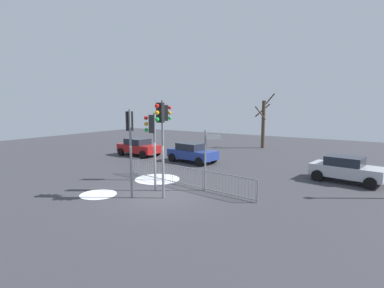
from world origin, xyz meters
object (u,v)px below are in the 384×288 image
at_px(traffic_light_foreground_left, 165,124).
at_px(car_red_far, 139,147).
at_px(car_silver_mid, 346,169).
at_px(bare_tree_left, 263,122).
at_px(traffic_light_mid_right, 161,128).
at_px(car_blue_trailing, 192,152).
at_px(traffic_light_mid_left, 130,133).
at_px(direction_sign_post, 206,157).
at_px(traffic_light_foreground_right, 152,134).

relative_size(traffic_light_foreground_left, car_red_far, 1.14).
height_order(car_red_far, car_silver_mid, same).
xyz_separation_m(car_silver_mid, bare_tree_left, (-8.75, 10.54, 1.82)).
height_order(traffic_light_mid_right, car_blue_trailing, traffic_light_mid_right).
xyz_separation_m(traffic_light_foreground_left, car_red_far, (-7.22, 5.49, -2.51)).
distance_m(traffic_light_foreground_left, bare_tree_left, 15.76).
distance_m(car_blue_trailing, car_silver_mid, 10.60).
height_order(traffic_light_mid_right, traffic_light_foreground_left, traffic_light_mid_right).
bearing_deg(traffic_light_foreground_left, bare_tree_left, 127.01).
bearing_deg(traffic_light_mid_left, car_silver_mid, -5.99).
xyz_separation_m(traffic_light_mid_left, car_red_far, (-7.85, 9.00, -2.30)).
bearing_deg(car_blue_trailing, car_red_far, -172.51).
distance_m(car_red_far, car_silver_mid, 16.15).
bearing_deg(traffic_light_foreground_left, car_blue_trailing, 144.82).
height_order(car_blue_trailing, bare_tree_left, bare_tree_left).
height_order(direction_sign_post, car_red_far, direction_sign_post).
relative_size(direction_sign_post, bare_tree_left, 0.57).
xyz_separation_m(car_blue_trailing, car_red_far, (-5.55, 0.07, 0.00)).
height_order(traffic_light_foreground_left, car_blue_trailing, traffic_light_foreground_left).
bearing_deg(traffic_light_foreground_right, car_blue_trailing, -28.72).
bearing_deg(traffic_light_mid_right, traffic_light_foreground_right, -36.03).
bearing_deg(traffic_light_mid_left, car_blue_trailing, 52.05).
distance_m(traffic_light_foreground_left, direction_sign_post, 3.53).
height_order(traffic_light_mid_left, car_blue_trailing, traffic_light_mid_left).
relative_size(traffic_light_foreground_left, traffic_light_foreground_right, 1.12).
relative_size(car_red_far, car_silver_mid, 0.98).
bearing_deg(car_silver_mid, traffic_light_foreground_right, -129.58).
bearing_deg(traffic_light_mid_right, car_silver_mid, -133.17).
bearing_deg(traffic_light_mid_right, traffic_light_mid_left, 17.90).
distance_m(traffic_light_mid_right, direction_sign_post, 3.02).
bearing_deg(car_red_far, traffic_light_mid_right, -38.56).
height_order(traffic_light_foreground_right, car_red_far, traffic_light_foreground_right).
height_order(traffic_light_mid_left, direction_sign_post, traffic_light_mid_left).
relative_size(traffic_light_mid_left, direction_sign_post, 1.34).
distance_m(traffic_light_mid_right, bare_tree_left, 18.82).
bearing_deg(car_blue_trailing, direction_sign_post, -43.54).
bearing_deg(car_red_far, car_silver_mid, 2.83).
xyz_separation_m(traffic_light_mid_right, car_silver_mid, (6.88, 8.18, -2.59)).
bearing_deg(traffic_light_mid_left, direction_sign_post, -3.43).
xyz_separation_m(traffic_light_foreground_right, bare_tree_left, (-0.63, 17.91, -0.34)).
distance_m(traffic_light_mid_right, car_silver_mid, 11.00).
height_order(traffic_light_foreground_left, car_silver_mid, traffic_light_foreground_left).
bearing_deg(car_red_far, direction_sign_post, -26.89).
bearing_deg(traffic_light_mid_right, bare_tree_left, -87.40).
bearing_deg(car_red_far, traffic_light_foreground_right, -39.82).
relative_size(car_red_far, bare_tree_left, 0.71).
bearing_deg(car_blue_trailing, traffic_light_foreground_right, -63.70).
xyz_separation_m(traffic_light_foreground_left, car_silver_mid, (8.93, 5.21, -2.51)).
height_order(traffic_light_mid_left, traffic_light_foreground_right, traffic_light_mid_left).
bearing_deg(traffic_light_mid_left, bare_tree_left, 38.92).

